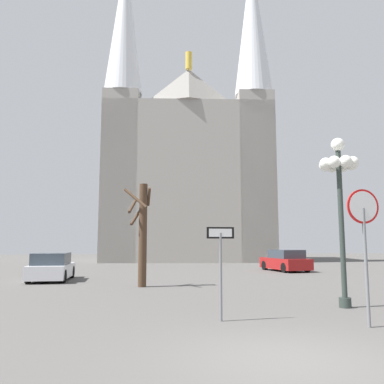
{
  "coord_description": "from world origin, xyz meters",
  "views": [
    {
      "loc": [
        -2.54,
        -6.69,
        1.97
      ],
      "look_at": [
        0.87,
        18.3,
        5.15
      ],
      "focal_mm": 37.15,
      "sensor_mm": 36.0,
      "label": 1
    }
  ],
  "objects_px": {
    "one_way_arrow_sign": "(221,258)",
    "street_lamp": "(339,180)",
    "parked_car_far_white": "(52,267)",
    "stop_sign": "(364,228)",
    "cathedral": "(188,167)",
    "parked_car_near_red": "(285,261)",
    "bare_tree": "(142,231)"
  },
  "relations": [
    {
      "from": "stop_sign",
      "to": "parked_car_far_white",
      "type": "xyz_separation_m",
      "value": [
        -9.75,
        12.72,
        -1.63
      ]
    },
    {
      "from": "cathedral",
      "to": "bare_tree",
      "type": "xyz_separation_m",
      "value": [
        -5.13,
        -24.3,
        -7.7
      ]
    },
    {
      "from": "cathedral",
      "to": "street_lamp",
      "type": "xyz_separation_m",
      "value": [
        0.92,
        -30.75,
        -6.25
      ]
    },
    {
      "from": "street_lamp",
      "to": "cathedral",
      "type": "bearing_deg",
      "value": 91.72
    },
    {
      "from": "bare_tree",
      "to": "one_way_arrow_sign",
      "type": "bearing_deg",
      "value": -76.52
    },
    {
      "from": "bare_tree",
      "to": "parked_car_far_white",
      "type": "height_order",
      "value": "bare_tree"
    },
    {
      "from": "stop_sign",
      "to": "cathedral",
      "type": "bearing_deg",
      "value": 90.06
    },
    {
      "from": "bare_tree",
      "to": "parked_car_near_red",
      "type": "height_order",
      "value": "bare_tree"
    },
    {
      "from": "stop_sign",
      "to": "one_way_arrow_sign",
      "type": "relative_size",
      "value": 1.38
    },
    {
      "from": "one_way_arrow_sign",
      "to": "street_lamp",
      "type": "bearing_deg",
      "value": 20.0
    },
    {
      "from": "parked_car_near_red",
      "to": "parked_car_far_white",
      "type": "distance_m",
      "value": 15.2
    },
    {
      "from": "stop_sign",
      "to": "parked_car_near_red",
      "type": "relative_size",
      "value": 0.76
    },
    {
      "from": "cathedral",
      "to": "one_way_arrow_sign",
      "type": "xyz_separation_m",
      "value": [
        -3.22,
        -32.26,
        -8.59
      ]
    },
    {
      "from": "cathedral",
      "to": "parked_car_near_red",
      "type": "height_order",
      "value": "cathedral"
    },
    {
      "from": "street_lamp",
      "to": "parked_car_near_red",
      "type": "distance_m",
      "value": 15.62
    },
    {
      "from": "parked_car_near_red",
      "to": "bare_tree",
      "type": "bearing_deg",
      "value": -139.7
    },
    {
      "from": "street_lamp",
      "to": "parked_car_near_red",
      "type": "relative_size",
      "value": 1.23
    },
    {
      "from": "parked_car_near_red",
      "to": "street_lamp",
      "type": "bearing_deg",
      "value": -104.37
    },
    {
      "from": "street_lamp",
      "to": "parked_car_far_white",
      "type": "relative_size",
      "value": 1.27
    },
    {
      "from": "parked_car_near_red",
      "to": "parked_car_far_white",
      "type": "height_order",
      "value": "parked_car_near_red"
    },
    {
      "from": "one_way_arrow_sign",
      "to": "parked_car_near_red",
      "type": "relative_size",
      "value": 0.55
    },
    {
      "from": "one_way_arrow_sign",
      "to": "street_lamp",
      "type": "relative_size",
      "value": 0.45
    },
    {
      "from": "one_way_arrow_sign",
      "to": "stop_sign",
      "type": "bearing_deg",
      "value": -19.94
    },
    {
      "from": "stop_sign",
      "to": "one_way_arrow_sign",
      "type": "xyz_separation_m",
      "value": [
        -3.26,
        1.18,
        -0.74
      ]
    },
    {
      "from": "street_lamp",
      "to": "parked_car_far_white",
      "type": "height_order",
      "value": "street_lamp"
    },
    {
      "from": "one_way_arrow_sign",
      "to": "street_lamp",
      "type": "distance_m",
      "value": 4.99
    },
    {
      "from": "one_way_arrow_sign",
      "to": "street_lamp",
      "type": "height_order",
      "value": "street_lamp"
    },
    {
      "from": "bare_tree",
      "to": "cathedral",
      "type": "bearing_deg",
      "value": 78.07
    },
    {
      "from": "one_way_arrow_sign",
      "to": "parked_car_far_white",
      "type": "distance_m",
      "value": 13.27
    },
    {
      "from": "cathedral",
      "to": "stop_sign",
      "type": "xyz_separation_m",
      "value": [
        0.04,
        -33.45,
        -7.85
      ]
    },
    {
      "from": "cathedral",
      "to": "parked_car_near_red",
      "type": "xyz_separation_m",
      "value": [
        4.71,
        -15.95,
        -9.46
      ]
    },
    {
      "from": "street_lamp",
      "to": "parked_car_far_white",
      "type": "bearing_deg",
      "value": 136.68
    }
  ]
}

